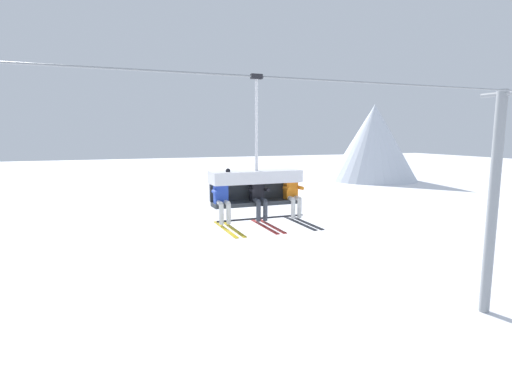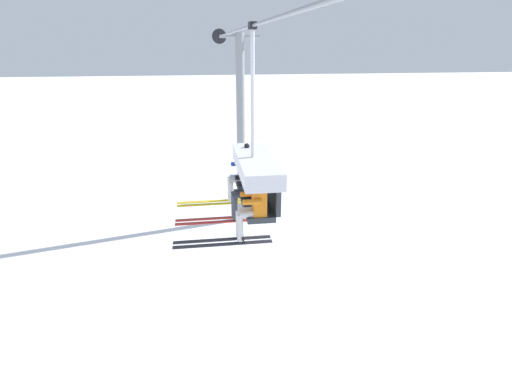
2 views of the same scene
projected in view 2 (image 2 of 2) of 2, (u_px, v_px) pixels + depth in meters
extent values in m
plane|color=white|center=(277.00, 345.00, 10.64)|extent=(200.00, 200.00, 0.00)
cylinder|color=gray|center=(241.00, 133.00, 16.96)|extent=(0.36, 0.36, 7.98)
cylinder|color=gray|center=(240.00, 36.00, 15.62)|extent=(0.16, 1.60, 0.16)
cylinder|color=black|center=(219.00, 36.00, 15.51)|extent=(0.08, 0.56, 0.56)
cylinder|color=gray|center=(251.00, 26.00, 6.76)|extent=(20.88, 0.05, 0.05)
cube|color=#33383D|center=(253.00, 197.00, 7.69)|extent=(2.24, 0.48, 0.10)
cube|color=#33383D|center=(267.00, 183.00, 7.63)|extent=(2.24, 0.08, 0.45)
cube|color=silver|center=(256.00, 165.00, 7.47)|extent=(2.28, 0.68, 0.30)
cylinder|color=black|center=(237.00, 214.00, 7.76)|extent=(2.24, 0.04, 0.04)
cylinder|color=silver|center=(253.00, 96.00, 7.03)|extent=(0.07, 0.07, 2.21)
cube|color=black|center=(252.00, 26.00, 6.63)|extent=(0.28, 0.12, 0.12)
cube|color=#2847B7|center=(246.00, 168.00, 8.44)|extent=(0.32, 0.22, 0.52)
sphere|color=maroon|center=(246.00, 151.00, 8.32)|extent=(0.22, 0.22, 0.22)
ellipsoid|color=black|center=(241.00, 152.00, 8.30)|extent=(0.17, 0.04, 0.08)
cylinder|color=silver|center=(238.00, 177.00, 8.58)|extent=(0.11, 0.34, 0.11)
cylinder|color=silver|center=(239.00, 179.00, 8.41)|extent=(0.11, 0.34, 0.11)
cylinder|color=silver|center=(230.00, 188.00, 8.64)|extent=(0.11, 0.11, 0.48)
cylinder|color=silver|center=(231.00, 190.00, 8.47)|extent=(0.11, 0.11, 0.48)
cube|color=gold|center=(217.00, 201.00, 8.70)|extent=(0.09, 1.70, 0.02)
cube|color=gold|center=(217.00, 204.00, 8.54)|extent=(0.09, 1.70, 0.02)
cylinder|color=#2847B7|center=(238.00, 164.00, 8.58)|extent=(0.09, 0.30, 0.09)
cylinder|color=#2847B7|center=(247.00, 154.00, 8.15)|extent=(0.09, 0.09, 0.30)
sphere|color=black|center=(247.00, 146.00, 8.09)|extent=(0.11, 0.11, 0.11)
cube|color=black|center=(252.00, 182.00, 7.58)|extent=(0.32, 0.22, 0.52)
sphere|color=maroon|center=(252.00, 164.00, 7.45)|extent=(0.22, 0.22, 0.22)
ellipsoid|color=black|center=(246.00, 164.00, 7.44)|extent=(0.17, 0.04, 0.08)
cylinder|color=#3D424C|center=(243.00, 192.00, 7.71)|extent=(0.11, 0.34, 0.11)
cylinder|color=#3D424C|center=(244.00, 195.00, 7.55)|extent=(0.11, 0.34, 0.11)
cylinder|color=#3D424C|center=(234.00, 204.00, 7.78)|extent=(0.11, 0.11, 0.48)
cylinder|color=#3D424C|center=(235.00, 207.00, 7.61)|extent=(0.11, 0.11, 0.48)
cube|color=#B22823|center=(219.00, 218.00, 7.84)|extent=(0.09, 1.70, 0.02)
cube|color=#B22823|center=(220.00, 222.00, 7.67)|extent=(0.09, 1.70, 0.02)
cylinder|color=black|center=(243.00, 177.00, 7.72)|extent=(0.09, 0.30, 0.09)
cylinder|color=black|center=(245.00, 184.00, 7.37)|extent=(0.09, 0.30, 0.09)
cube|color=orange|center=(259.00, 200.00, 6.72)|extent=(0.32, 0.22, 0.52)
sphere|color=maroon|center=(259.00, 179.00, 6.59)|extent=(0.22, 0.22, 0.22)
ellipsoid|color=black|center=(253.00, 180.00, 6.58)|extent=(0.17, 0.04, 0.08)
cylinder|color=silver|center=(249.00, 210.00, 6.85)|extent=(0.11, 0.34, 0.11)
cylinder|color=silver|center=(250.00, 214.00, 6.69)|extent=(0.11, 0.34, 0.11)
cylinder|color=silver|center=(239.00, 224.00, 6.91)|extent=(0.11, 0.11, 0.48)
cylinder|color=silver|center=(240.00, 228.00, 6.75)|extent=(0.11, 0.11, 0.48)
cube|color=#232328|center=(222.00, 240.00, 6.97)|extent=(0.09, 1.70, 0.02)
cube|color=#232328|center=(223.00, 244.00, 6.81)|extent=(0.09, 1.70, 0.02)
cylinder|color=orange|center=(249.00, 194.00, 6.86)|extent=(0.09, 0.30, 0.09)
cylinder|color=orange|center=(252.00, 202.00, 6.51)|extent=(0.09, 0.30, 0.09)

